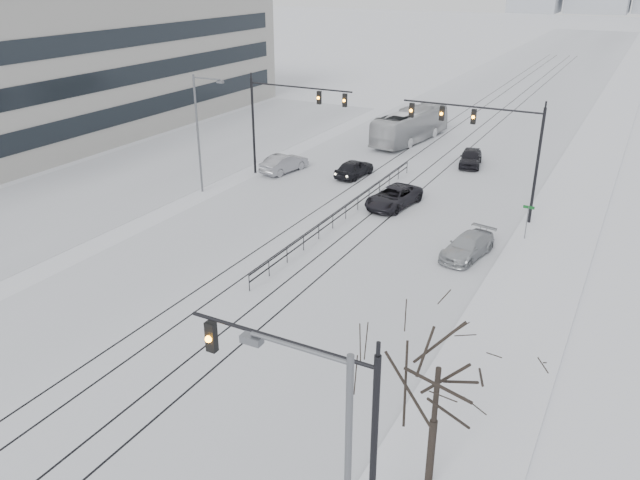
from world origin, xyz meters
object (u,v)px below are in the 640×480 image
Objects in this scene: sedan_sb_inner at (354,168)px; sedan_nb_front at (394,197)px; sedan_nb_far at (471,158)px; box_truck at (410,126)px; sedan_sb_outer at (284,163)px; sedan_nb_right at (467,247)px; traffic_mast_near at (322,412)px; bare_tree at (437,382)px.

sedan_nb_front is at bearing 142.77° from sedan_sb_inner.
sedan_nb_far is 0.38× the size of box_truck.
sedan_nb_front is 0.46× the size of box_truck.
sedan_nb_far is (7.75, 7.67, 0.02)m from sedan_sb_inner.
sedan_sb_outer is 1.06× the size of sedan_nb_far.
sedan_sb_outer is at bearing 171.70° from sedan_nb_front.
traffic_mast_near is at bearing -75.06° from sedan_nb_right.
sedan_sb_inner reaches higher than sedan_nb_front.
sedan_sb_inner is at bearing -146.00° from sedan_nb_far.
traffic_mast_near is 1.15× the size of bare_tree.
sedan_nb_front is at bearing 150.88° from sedan_nb_right.
bare_tree reaches higher than sedan_nb_far.
bare_tree is at bearing -67.25° from sedan_nb_right.
box_truck is at bearing 128.47° from sedan_nb_right.
bare_tree is 38.88m from sedan_nb_far.
traffic_mast_near reaches higher than sedan_sb_outer.
sedan_nb_far reaches higher than sedan_sb_inner.
box_truck is (0.06, 13.08, 0.87)m from sedan_sb_inner.
sedan_nb_right is (12.75, -11.09, -0.06)m from sedan_sb_inner.
sedan_sb_outer is (-5.85, -1.61, 0.03)m from sedan_sb_inner.
traffic_mast_near is 1.49× the size of sedan_sb_outer.
sedan_nb_far is at bearing 88.91° from sedan_nb_front.
sedan_sb_outer is 0.89× the size of sedan_nb_front.
sedan_nb_front is at bearing 107.49° from traffic_mast_near.
sedan_nb_front is at bearing 115.01° from box_truck.
bare_tree is at bearing 51.24° from traffic_mast_near.
traffic_mast_near is 3.85m from bare_tree.
traffic_mast_near is at bearing 133.18° from sedan_sb_outer.
box_truck reaches higher than sedan_nb_far.
sedan_sb_inner is 0.82× the size of sedan_nb_front.
sedan_sb_inner is 0.93× the size of sedan_sb_outer.
sedan_nb_right is (18.60, -9.48, -0.09)m from sedan_sb_outer.
bare_tree is at bearing 124.41° from sedan_sb_inner.
box_truck reaches higher than sedan_sb_outer.
sedan_sb_inner reaches higher than sedan_nb_right.
bare_tree reaches higher than sedan_sb_inner.
traffic_mast_near reaches higher than sedan_sb_inner.
sedan_nb_front is at bearing 173.45° from sedan_sb_outer.
sedan_sb_outer is 11.93m from sedan_nb_front.
sedan_sb_outer is at bearing -156.39° from sedan_nb_far.
traffic_mast_near is 1.50× the size of sedan_nb_right.
sedan_nb_far reaches higher than sedan_nb_front.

